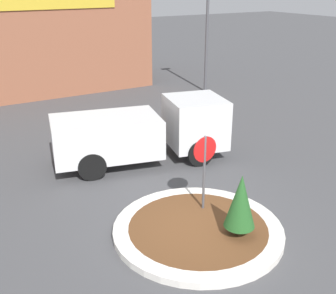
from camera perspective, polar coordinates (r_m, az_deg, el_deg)
name	(u,v)px	position (r m, az deg, el deg)	size (l,w,h in m)	color
ground_plane	(198,232)	(11.18, 4.04, -11.47)	(120.00, 120.00, 0.00)	#474749
traffic_island	(198,229)	(11.14, 4.06, -11.08)	(4.39, 4.39, 0.18)	silver
stop_sign	(205,161)	(11.27, 4.97, -1.90)	(0.72, 0.07, 2.32)	#4C4C51
island_shrub	(241,201)	(10.43, 9.82, -7.23)	(0.77, 0.77, 1.63)	brown
utility_truck	(143,131)	(14.90, -3.39, 2.18)	(6.41, 3.52, 2.17)	silver
storefront_building	(4,39)	(26.12, -21.27, 13.42)	(15.65, 6.07, 5.95)	#93563D
light_pole	(207,20)	(24.41, 5.35, 16.78)	(0.70, 0.30, 6.96)	#4C4C51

